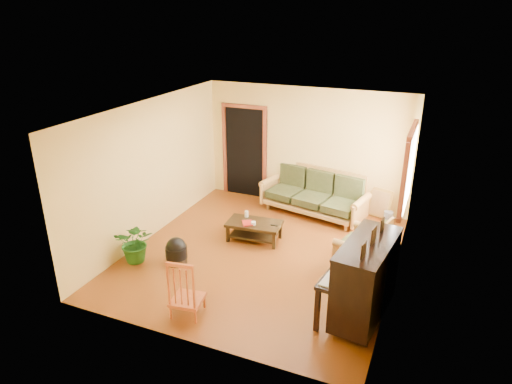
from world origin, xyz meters
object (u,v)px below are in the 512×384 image
at_px(footstool, 176,254).
at_px(red_chair, 186,286).
at_px(sofa, 313,193).
at_px(coffee_table, 254,231).
at_px(ceramic_crock, 388,217).
at_px(potted_plant, 136,242).
at_px(armchair, 362,242).
at_px(piano, 365,281).

distance_m(footstool, red_chair, 1.48).
bearing_deg(sofa, coffee_table, -102.05).
distance_m(ceramic_crock, potted_plant, 5.04).
bearing_deg(ceramic_crock, footstool, -135.51).
relative_size(sofa, ceramic_crock, 9.64).
bearing_deg(sofa, footstool, -107.41).
xyz_separation_m(armchair, ceramic_crock, (0.20, 1.91, -0.32)).
distance_m(piano, footstool, 3.27).
xyz_separation_m(sofa, ceramic_crock, (1.55, 0.23, -0.36)).
bearing_deg(potted_plant, piano, -0.87).
height_order(ceramic_crock, potted_plant, potted_plant).
relative_size(coffee_table, ceramic_crock, 4.40).
height_order(coffee_table, armchair, armchair).
xyz_separation_m(coffee_table, ceramic_crock, (2.23, 1.79, -0.07)).
bearing_deg(potted_plant, sofa, 53.56).
relative_size(armchair, ceramic_crock, 3.80).
distance_m(sofa, potted_plant, 3.81).
height_order(coffee_table, footstool, coffee_table).
bearing_deg(coffee_table, piano, -33.85).
height_order(coffee_table, ceramic_crock, coffee_table).
bearing_deg(red_chair, piano, 11.89).
bearing_deg(potted_plant, ceramic_crock, 40.83).
relative_size(sofa, footstool, 5.90).
distance_m(coffee_table, armchair, 2.05).
distance_m(red_chair, ceramic_crock, 4.79).
distance_m(red_chair, potted_plant, 1.83).
xyz_separation_m(coffee_table, piano, (2.33, -1.56, 0.42)).
relative_size(coffee_table, armchair, 1.16).
distance_m(coffee_table, piano, 2.83).
bearing_deg(armchair, sofa, 141.67).
height_order(armchair, piano, piano).
distance_m(coffee_table, ceramic_crock, 2.86).
bearing_deg(piano, footstool, -177.42).
xyz_separation_m(piano, footstool, (-3.23, 0.27, -0.42)).
distance_m(armchair, potted_plant, 3.86).
bearing_deg(footstool, sofa, 60.86).
bearing_deg(armchair, piano, -65.18).
relative_size(piano, potted_plant, 1.88).
xyz_separation_m(piano, ceramic_crock, (-0.09, 3.35, -0.49)).
distance_m(sofa, piano, 3.53).
relative_size(piano, footstool, 3.64).
xyz_separation_m(footstool, potted_plant, (-0.67, -0.21, 0.18)).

